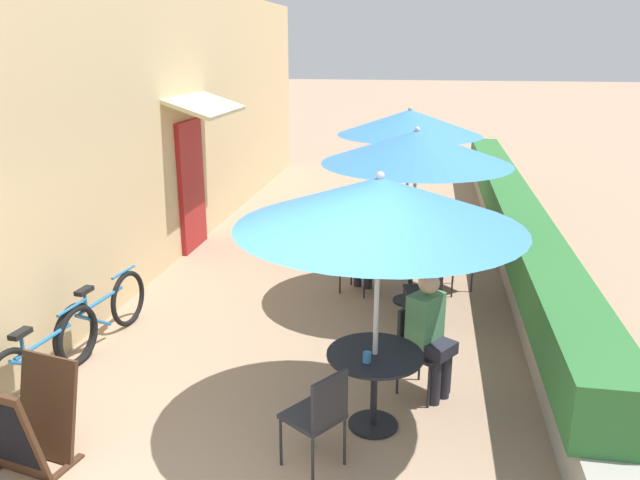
{
  "coord_description": "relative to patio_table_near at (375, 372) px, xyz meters",
  "views": [
    {
      "loc": [
        1.36,
        -3.27,
        3.23
      ],
      "look_at": [
        0.15,
        3.76,
        1.0
      ],
      "focal_mm": 35.0,
      "sensor_mm": 36.0,
      "label": 1
    }
  ],
  "objects": [
    {
      "name": "cafe_facade_wall",
      "position": [
        -3.55,
        5.18,
        1.56
      ],
      "size": [
        0.98,
        13.7,
        4.2
      ],
      "color": "#D6B784",
      "rests_on": "ground_plane"
    },
    {
      "name": "planter_hedge",
      "position": [
        1.74,
        5.21,
        0.0
      ],
      "size": [
        0.6,
        12.7,
        1.01
      ],
      "color": "gray",
      "rests_on": "ground_plane"
    },
    {
      "name": "patio_table_near",
      "position": [
        0.0,
        0.0,
        0.0
      ],
      "size": [
        0.84,
        0.84,
        0.71
      ],
      "color": "black",
      "rests_on": "ground_plane"
    },
    {
      "name": "patio_umbrella_near",
      "position": [
        0.0,
        0.0,
        1.51
      ],
      "size": [
        2.35,
        2.35,
        2.29
      ],
      "color": "#B7B7BC",
      "rests_on": "ground_plane"
    },
    {
      "name": "cafe_chair_near_left",
      "position": [
        -0.37,
        -0.67,
        -0.02
      ],
      "size": [
        0.56,
        0.56,
        0.87
      ],
      "rotation": [
        0.0,
        0.0,
        7.25
      ],
      "color": "#232328",
      "rests_on": "ground_plane"
    },
    {
      "name": "cafe_chair_near_right",
      "position": [
        0.37,
        0.67,
        -0.02
      ],
      "size": [
        0.56,
        0.56,
        0.87
      ],
      "rotation": [
        0.0,
        0.0,
        10.39
      ],
      "color": "#232328",
      "rests_on": "ground_plane"
    },
    {
      "name": "seated_patron_near_right",
      "position": [
        0.46,
        0.6,
        0.15
      ],
      "size": [
        0.51,
        0.49,
        1.25
      ],
      "rotation": [
        0.0,
        0.0,
        10.39
      ],
      "color": "#23232D",
      "rests_on": "ground_plane"
    },
    {
      "name": "coffee_cup_near",
      "position": [
        -0.05,
        -0.16,
        0.22
      ],
      "size": [
        0.07,
        0.07,
        0.09
      ],
      "color": "teal",
      "rests_on": "patio_table_near"
    },
    {
      "name": "patio_table_mid",
      "position": [
        0.22,
        2.89,
        0.0
      ],
      "size": [
        0.84,
        0.84,
        0.71
      ],
      "color": "black",
      "rests_on": "ground_plane"
    },
    {
      "name": "patio_umbrella_mid",
      "position": [
        0.22,
        2.89,
        1.51
      ],
      "size": [
        2.35,
        2.35,
        2.29
      ],
      "color": "#B7B7BC",
      "rests_on": "ground_plane"
    },
    {
      "name": "cafe_chair_mid_left",
      "position": [
        -0.52,
        3.06,
        -0.02
      ],
      "size": [
        0.51,
        0.51,
        0.87
      ],
      "rotation": [
        0.0,
        0.0,
        5.96
      ],
      "color": "#232328",
      "rests_on": "ground_plane"
    },
    {
      "name": "seated_patron_mid_left",
      "position": [
        -0.49,
        3.16,
        0.15
      ],
      "size": [
        0.43,
        0.48,
        1.25
      ],
      "rotation": [
        0.0,
        0.0,
        5.96
      ],
      "color": "#23232D",
      "rests_on": "ground_plane"
    },
    {
      "name": "cafe_chair_mid_right",
      "position": [
        0.45,
        2.17,
        -0.02
      ],
      "size": [
        0.47,
        0.47,
        0.87
      ],
      "rotation": [
        0.0,
        0.0,
        8.06
      ],
      "color": "#232328",
      "rests_on": "ground_plane"
    },
    {
      "name": "cafe_chair_mid_back",
      "position": [
        0.74,
        3.45,
        -0.02
      ],
      "size": [
        0.56,
        0.56,
        0.87
      ],
      "rotation": [
        0.0,
        0.0,
        10.15
      ],
      "color": "#232328",
      "rests_on": "ground_plane"
    },
    {
      "name": "coffee_cup_mid",
      "position": [
        0.22,
        2.98,
        0.22
      ],
      "size": [
        0.07,
        0.07,
        0.09
      ],
      "color": "teal",
      "rests_on": "patio_table_mid"
    },
    {
      "name": "patio_table_far",
      "position": [
        0.05,
        5.47,
        0.0
      ],
      "size": [
        0.84,
        0.84,
        0.71
      ],
      "color": "black",
      "rests_on": "ground_plane"
    },
    {
      "name": "patio_umbrella_far",
      "position": [
        0.05,
        5.47,
        1.51
      ],
      "size": [
        2.35,
        2.35,
        2.29
      ],
      "color": "#B7B7BC",
      "rests_on": "ground_plane"
    },
    {
      "name": "cafe_chair_far_left",
      "position": [
        -0.24,
        6.17,
        -0.02
      ],
      "size": [
        0.5,
        0.5,
        0.87
      ],
      "rotation": [
        0.0,
        0.0,
        5.01
      ],
      "color": "#232328",
      "rests_on": "ground_plane"
    },
    {
      "name": "cafe_chair_far_right",
      "position": [
        0.35,
        4.77,
        -0.02
      ],
      "size": [
        0.5,
        0.5,
        0.87
      ],
      "rotation": [
        0.0,
        0.0,
        8.15
      ],
      "color": "#232328",
      "rests_on": "ground_plane"
    },
    {
      "name": "bicycle_leaning",
      "position": [
        -3.21,
        0.11,
        -0.2
      ],
      "size": [
        0.23,
        1.64,
        0.73
      ],
      "rotation": [
        0.0,
        0.0,
        -0.1
      ],
      "color": "black",
      "rests_on": "ground_plane"
    },
    {
      "name": "bicycle_second",
      "position": [
        -3.15,
        1.11,
        -0.18
      ],
      "size": [
        0.24,
        1.67,
        0.76
      ],
      "rotation": [
        0.0,
        0.0,
        -0.11
      ],
      "color": "black",
      "rests_on": "ground_plane"
    },
    {
      "name": "menu_board",
      "position": [
        -2.62,
        -1.02,
        -0.12
      ],
      "size": [
        0.67,
        0.73,
        0.85
      ],
      "rotation": [
        0.0,
        0.0,
        -0.2
      ],
      "color": "#422819",
      "rests_on": "ground_plane"
    }
  ]
}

